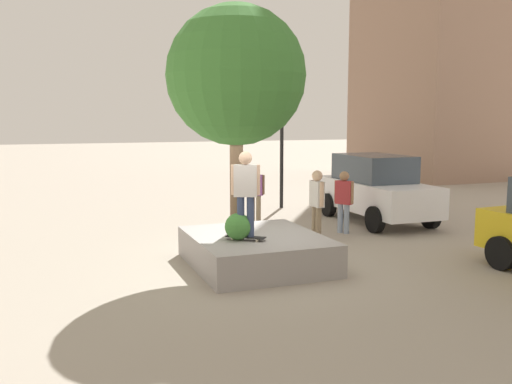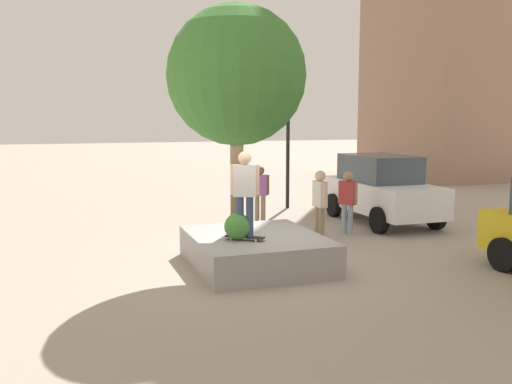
% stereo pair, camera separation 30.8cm
% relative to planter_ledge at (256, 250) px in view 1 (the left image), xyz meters
% --- Properties ---
extents(ground_plane, '(120.00, 120.00, 0.00)m').
position_rel_planter_ledge_xyz_m(ground_plane, '(0.07, 0.10, -0.33)').
color(ground_plane, '#9E9384').
extents(planter_ledge, '(3.01, 2.59, 0.65)m').
position_rel_planter_ledge_xyz_m(planter_ledge, '(0.00, 0.00, 0.00)').
color(planter_ledge, gray).
rests_on(planter_ledge, ground).
extents(plaza_tree, '(2.88, 2.88, 4.70)m').
position_rel_planter_ledge_xyz_m(plaza_tree, '(-0.44, -0.27, 3.57)').
color(plaza_tree, brown).
rests_on(plaza_tree, planter_ledge).
extents(boxwood_shrub, '(0.54, 0.54, 0.54)m').
position_rel_planter_ledge_xyz_m(boxwood_shrub, '(0.29, -0.49, 0.59)').
color(boxwood_shrub, '#3D7A33').
rests_on(boxwood_shrub, planter_ledge).
extents(skateboard, '(0.66, 0.76, 0.07)m').
position_rel_planter_ledge_xyz_m(skateboard, '(0.37, -0.36, 0.38)').
color(skateboard, black).
rests_on(skateboard, planter_ledge).
extents(skateboarder, '(0.36, 0.53, 1.69)m').
position_rel_planter_ledge_xyz_m(skateboarder, '(0.37, -0.36, 1.37)').
color(skateboarder, navy).
rests_on(skateboarder, skateboard).
extents(police_car, '(4.27, 2.05, 1.97)m').
position_rel_planter_ledge_xyz_m(police_car, '(-3.42, 5.08, 0.68)').
color(police_car, white).
rests_on(police_car, ground).
extents(traffic_light_median, '(0.37, 0.33, 4.78)m').
position_rel_planter_ledge_xyz_m(traffic_light_median, '(-6.73, 3.48, 2.92)').
color(traffic_light_median, black).
rests_on(traffic_light_median, ground).
extents(bystander_watching, '(0.49, 0.40, 1.66)m').
position_rel_planter_ledge_xyz_m(bystander_watching, '(-2.28, 3.35, 0.63)').
color(bystander_watching, '#8C9EB7').
rests_on(bystander_watching, ground).
extents(pedestrian_crossing, '(0.59, 0.27, 1.75)m').
position_rel_planter_ledge_xyz_m(pedestrian_crossing, '(-1.90, 2.36, 0.69)').
color(pedestrian_crossing, '#847056').
rests_on(pedestrian_crossing, ground).
extents(passerby_with_bag, '(0.40, 0.48, 1.64)m').
position_rel_planter_ledge_xyz_m(passerby_with_bag, '(-4.75, 1.78, 0.62)').
color(passerby_with_bag, '#847056').
rests_on(passerby_with_bag, ground).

